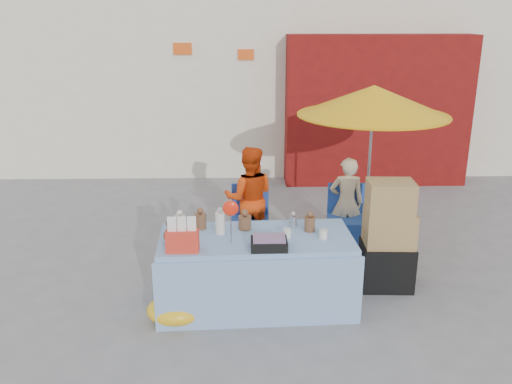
{
  "coord_description": "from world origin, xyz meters",
  "views": [
    {
      "loc": [
        -0.15,
        -5.24,
        2.92
      ],
      "look_at": [
        -0.01,
        0.6,
        1.0
      ],
      "focal_mm": 38.0,
      "sensor_mm": 36.0,
      "label": 1
    }
  ],
  "objects_px": {
    "market_table": "(255,270)",
    "vendor_beige": "(346,203)",
    "umbrella": "(373,101)",
    "vendor_orange": "(250,198)",
    "chair_right": "(347,232)",
    "box_stack": "(388,239)",
    "chair_left": "(250,233)"
  },
  "relations": [
    {
      "from": "market_table",
      "to": "vendor_beige",
      "type": "relative_size",
      "value": 1.7
    },
    {
      "from": "market_table",
      "to": "umbrella",
      "type": "xyz_separation_m",
      "value": [
        1.51,
        1.63,
        1.49
      ]
    },
    {
      "from": "umbrella",
      "to": "market_table",
      "type": "bearing_deg",
      "value": -132.79
    },
    {
      "from": "market_table",
      "to": "vendor_orange",
      "type": "distance_m",
      "value": 1.51
    },
    {
      "from": "market_table",
      "to": "vendor_beige",
      "type": "xyz_separation_m",
      "value": [
        1.21,
        1.48,
        0.21
      ]
    },
    {
      "from": "vendor_beige",
      "to": "umbrella",
      "type": "bearing_deg",
      "value": -151.39
    },
    {
      "from": "market_table",
      "to": "chair_right",
      "type": "distance_m",
      "value": 1.81
    },
    {
      "from": "market_table",
      "to": "vendor_orange",
      "type": "xyz_separation_m",
      "value": [
        -0.04,
        1.48,
        0.28
      ]
    },
    {
      "from": "vendor_orange",
      "to": "market_table",
      "type": "bearing_deg",
      "value": 93.67
    },
    {
      "from": "chair_right",
      "to": "vendor_orange",
      "type": "relative_size",
      "value": 0.63
    },
    {
      "from": "market_table",
      "to": "umbrella",
      "type": "distance_m",
      "value": 2.68
    },
    {
      "from": "chair_right",
      "to": "box_stack",
      "type": "distance_m",
      "value": 1.06
    },
    {
      "from": "market_table",
      "to": "chair_right",
      "type": "xyz_separation_m",
      "value": [
        1.21,
        1.34,
        -0.14
      ]
    },
    {
      "from": "chair_right",
      "to": "vendor_beige",
      "type": "height_order",
      "value": "vendor_beige"
    },
    {
      "from": "market_table",
      "to": "vendor_beige",
      "type": "distance_m",
      "value": 1.92
    },
    {
      "from": "chair_right",
      "to": "umbrella",
      "type": "distance_m",
      "value": 1.69
    },
    {
      "from": "chair_left",
      "to": "umbrella",
      "type": "relative_size",
      "value": 0.41
    },
    {
      "from": "vendor_beige",
      "to": "umbrella",
      "type": "relative_size",
      "value": 0.58
    },
    {
      "from": "vendor_orange",
      "to": "vendor_beige",
      "type": "relative_size",
      "value": 1.12
    },
    {
      "from": "market_table",
      "to": "vendor_beige",
      "type": "bearing_deg",
      "value": 47.95
    },
    {
      "from": "chair_left",
      "to": "vendor_orange",
      "type": "distance_m",
      "value": 0.44
    },
    {
      "from": "vendor_beige",
      "to": "umbrella",
      "type": "xyz_separation_m",
      "value": [
        0.3,
        0.15,
        1.29
      ]
    },
    {
      "from": "chair_right",
      "to": "umbrella",
      "type": "relative_size",
      "value": 0.41
    },
    {
      "from": "chair_left",
      "to": "box_stack",
      "type": "height_order",
      "value": "box_stack"
    },
    {
      "from": "vendor_beige",
      "to": "box_stack",
      "type": "distance_m",
      "value": 1.14
    },
    {
      "from": "chair_left",
      "to": "box_stack",
      "type": "distance_m",
      "value": 1.83
    },
    {
      "from": "chair_right",
      "to": "box_stack",
      "type": "bearing_deg",
      "value": -73.02
    },
    {
      "from": "chair_right",
      "to": "vendor_beige",
      "type": "bearing_deg",
      "value": 92.28
    },
    {
      "from": "chair_right",
      "to": "vendor_orange",
      "type": "distance_m",
      "value": 1.33
    },
    {
      "from": "vendor_orange",
      "to": "box_stack",
      "type": "height_order",
      "value": "vendor_orange"
    },
    {
      "from": "chair_right",
      "to": "vendor_orange",
      "type": "xyz_separation_m",
      "value": [
        -1.25,
        0.13,
        0.42
      ]
    },
    {
      "from": "chair_right",
      "to": "vendor_beige",
      "type": "distance_m",
      "value": 0.37
    }
  ]
}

